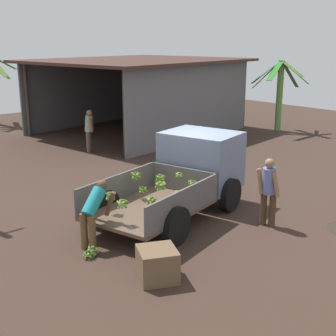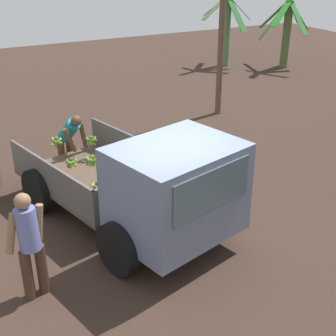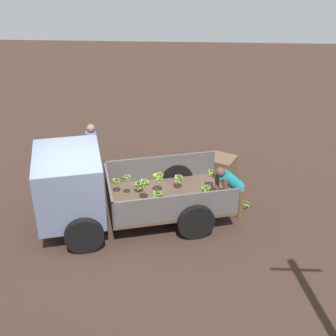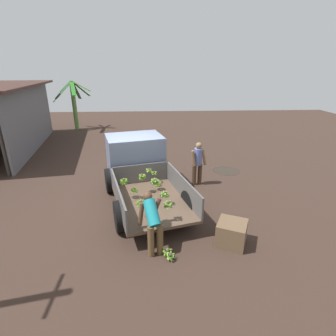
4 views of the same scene
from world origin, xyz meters
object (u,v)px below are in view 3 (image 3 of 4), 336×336
cargo_truck (90,188)px  person_worker_loading (232,187)px  wooden_crate_0 (221,167)px  banana_bunch_on_ground_1 (245,204)px  person_foreground_visitor (92,149)px  banana_bunch_on_ground_0 (240,204)px

cargo_truck → person_worker_loading: (-3.25, -0.49, -0.19)m
cargo_truck → wooden_crate_0: (-3.13, -2.41, -0.70)m
wooden_crate_0 → banana_bunch_on_ground_1: bearing=109.0°
person_foreground_visitor → wooden_crate_0: 3.59m
person_worker_loading → banana_bunch_on_ground_0: size_ratio=5.46×
person_foreground_visitor → wooden_crate_0: bearing=-10.0°
cargo_truck → person_worker_loading: size_ratio=3.44×
banana_bunch_on_ground_0 → wooden_crate_0: (0.38, -1.59, 0.18)m
cargo_truck → banana_bunch_on_ground_0: cargo_truck is taller
cargo_truck → wooden_crate_0: bearing=-157.2°
cargo_truck → banana_bunch_on_ground_1: 3.87m
banana_bunch_on_ground_0 → wooden_crate_0: bearing=-76.6°
cargo_truck → wooden_crate_0: cargo_truck is taller
person_foreground_visitor → banana_bunch_on_ground_1: 4.31m
cargo_truck → banana_bunch_on_ground_1: size_ratio=20.90×
banana_bunch_on_ground_0 → wooden_crate_0: size_ratio=0.37×
cargo_truck → person_worker_loading: cargo_truck is taller
person_foreground_visitor → banana_bunch_on_ground_1: person_foreground_visitor is taller
person_worker_loading → banana_bunch_on_ground_1: bearing=-154.5°
person_worker_loading → banana_bunch_on_ground_1: 0.90m
banana_bunch_on_ground_1 → wooden_crate_0: size_ratio=0.34×
cargo_truck → person_foreground_visitor: cargo_truck is taller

